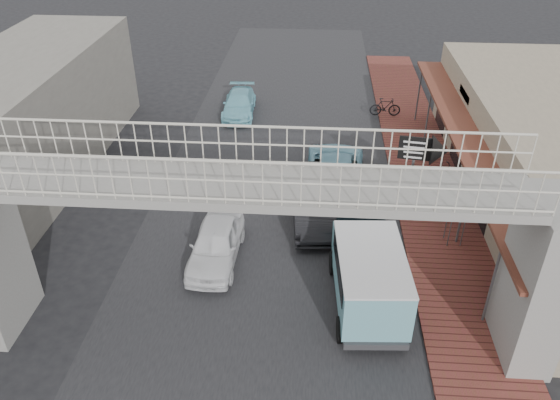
# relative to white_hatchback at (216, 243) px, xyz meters

# --- Properties ---
(ground) EXTENTS (120.00, 120.00, 0.00)m
(ground) POSITION_rel_white_hatchback_xyz_m (1.73, 0.50, -0.68)
(ground) COLOR black
(ground) RESTS_ON ground
(road_strip) EXTENTS (10.00, 60.00, 0.01)m
(road_strip) POSITION_rel_white_hatchback_xyz_m (1.73, 0.50, -0.68)
(road_strip) COLOR black
(road_strip) RESTS_ON ground
(sidewalk) EXTENTS (3.00, 40.00, 0.10)m
(sidewalk) POSITION_rel_white_hatchback_xyz_m (8.23, 3.50, -0.63)
(sidewalk) COLOR brown
(sidewalk) RESTS_ON ground
(shophouse_row) EXTENTS (7.20, 18.00, 4.00)m
(shophouse_row) POSITION_rel_white_hatchback_xyz_m (12.69, 4.51, 1.33)
(shophouse_row) COLOR gray
(shophouse_row) RESTS_ON ground
(footbridge) EXTENTS (16.40, 2.40, 6.34)m
(footbridge) POSITION_rel_white_hatchback_xyz_m (1.73, -3.50, 2.50)
(footbridge) COLOR gray
(footbridge) RESTS_ON ground
(building_far_left) EXTENTS (5.00, 14.00, 5.00)m
(building_far_left) POSITION_rel_white_hatchback_xyz_m (-9.27, 6.50, 1.82)
(building_far_left) COLOR gray
(building_far_left) RESTS_ON ground
(white_hatchback) EXTENTS (1.72, 4.04, 1.36)m
(white_hatchback) POSITION_rel_white_hatchback_xyz_m (0.00, 0.00, 0.00)
(white_hatchback) COLOR white
(white_hatchback) RESTS_ON ground
(dark_sedan) EXTENTS (2.16, 5.13, 1.65)m
(dark_sedan) POSITION_rel_white_hatchback_xyz_m (3.41, 2.94, 0.14)
(dark_sedan) COLOR black
(dark_sedan) RESTS_ON ground
(angkot_curb) EXTENTS (2.54, 5.32, 1.46)m
(angkot_curb) POSITION_rel_white_hatchback_xyz_m (4.23, 5.58, 0.05)
(angkot_curb) COLOR #70ADC2
(angkot_curb) RESTS_ON ground
(angkot_far) EXTENTS (1.80, 4.11, 1.18)m
(angkot_far) POSITION_rel_white_hatchback_xyz_m (-0.92, 12.80, -0.09)
(angkot_far) COLOR #7FCCDD
(angkot_far) RESTS_ON ground
(angkot_van) EXTENTS (2.31, 4.59, 2.19)m
(angkot_van) POSITION_rel_white_hatchback_xyz_m (5.10, -2.02, 0.71)
(angkot_van) COLOR black
(angkot_van) RESTS_ON ground
(motorcycle_near) EXTENTS (2.01, 1.35, 1.00)m
(motorcycle_near) POSITION_rel_white_hatchback_xyz_m (8.60, 5.43, -0.08)
(motorcycle_near) COLOR black
(motorcycle_near) RESTS_ON sidewalk
(motorcycle_far) EXTENTS (1.67, 0.50, 1.00)m
(motorcycle_far) POSITION_rel_white_hatchback_xyz_m (7.03, 12.93, -0.08)
(motorcycle_far) COLOR black
(motorcycle_far) RESTS_ON sidewalk
(street_clock) EXTENTS (0.66, 0.55, 2.66)m
(street_clock) POSITION_rel_white_hatchback_xyz_m (8.46, 1.48, 1.63)
(street_clock) COLOR #59595B
(street_clock) RESTS_ON sidewalk
(arrow_sign) EXTENTS (1.91, 1.23, 3.20)m
(arrow_sign) POSITION_rel_white_hatchback_xyz_m (7.89, 3.65, 2.01)
(arrow_sign) COLOR #59595B
(arrow_sign) RESTS_ON sidewalk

